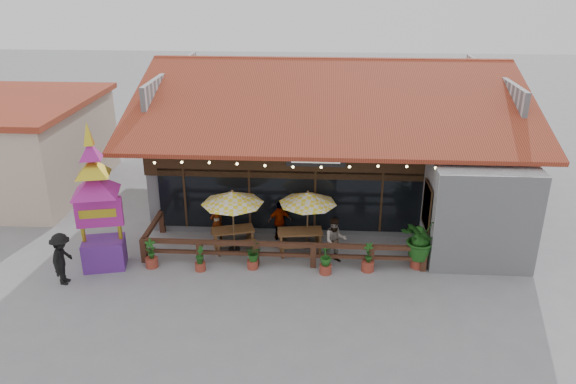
# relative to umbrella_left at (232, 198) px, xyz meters

# --- Properties ---
(ground) EXTENTS (100.00, 100.00, 0.00)m
(ground) POSITION_rel_umbrella_left_xyz_m (3.44, -0.57, -2.10)
(ground) COLOR gray
(ground) RESTS_ON ground
(restaurant_building) EXTENTS (15.50, 14.73, 6.09)m
(restaurant_building) POSITION_rel_umbrella_left_xyz_m (3.70, 6.04, 0.10)
(restaurant_building) COLOR #BCBCC2
(restaurant_building) RESTS_ON ground
(patio_railing) EXTENTS (10.00, 2.60, 0.92)m
(patio_railing) POSITION_rel_umbrella_left_xyz_m (1.19, -0.84, -1.49)
(patio_railing) COLOR #4E2A1C
(patio_railing) RESTS_ON ground
(neighbor_building) EXTENTS (8.40, 8.40, 4.22)m
(neighbor_building) POSITION_rel_umbrella_left_xyz_m (-11.56, 5.43, 0.03)
(neighbor_building) COLOR beige
(neighbor_building) RESTS_ON ground
(umbrella_left) EXTENTS (2.64, 2.64, 2.41)m
(umbrella_left) POSITION_rel_umbrella_left_xyz_m (0.00, 0.00, 0.00)
(umbrella_left) COLOR brown
(umbrella_left) RESTS_ON ground
(umbrella_right) EXTENTS (2.43, 2.43, 2.28)m
(umbrella_right) POSITION_rel_umbrella_left_xyz_m (2.69, 0.41, -0.11)
(umbrella_right) COLOR brown
(umbrella_right) RESTS_ON ground
(picnic_table_left) EXTENTS (1.86, 1.73, 0.74)m
(picnic_table_left) POSITION_rel_umbrella_left_xyz_m (-0.07, 0.24, -1.60)
(picnic_table_left) COLOR brown
(picnic_table_left) RESTS_ON ground
(picnic_table_right) EXTENTS (1.80, 1.61, 0.79)m
(picnic_table_right) POSITION_rel_umbrella_left_xyz_m (2.43, 0.17, -1.57)
(picnic_table_right) COLOR brown
(picnic_table_right) RESTS_ON ground
(thai_sign_tower) EXTENTS (2.49, 2.49, 5.63)m
(thai_sign_tower) POSITION_rel_umbrella_left_xyz_m (-4.33, -1.47, 0.87)
(thai_sign_tower) COLOR #582382
(thai_sign_tower) RESTS_ON ground
(tropical_plant) EXTENTS (1.76, 1.81, 1.91)m
(tropical_plant) POSITION_rel_umbrella_left_xyz_m (6.59, -0.84, -1.01)
(tropical_plant) COLOR maroon
(tropical_plant) RESTS_ON ground
(diner_a) EXTENTS (0.64, 0.62, 1.47)m
(diner_a) POSITION_rel_umbrella_left_xyz_m (-0.78, 0.79, -1.36)
(diner_a) COLOR #332110
(diner_a) RESTS_ON ground
(diner_b) EXTENTS (0.94, 0.79, 1.70)m
(diner_b) POSITION_rel_umbrella_left_xyz_m (3.69, -0.66, -1.25)
(diner_b) COLOR #332110
(diner_b) RESTS_ON ground
(diner_c) EXTENTS (0.96, 0.55, 1.54)m
(diner_c) POSITION_rel_umbrella_left_xyz_m (1.62, 0.98, -1.33)
(diner_c) COLOR #332110
(diner_c) RESTS_ON ground
(pedestrian) EXTENTS (0.72, 1.20, 1.81)m
(pedestrian) POSITION_rel_umbrella_left_xyz_m (-5.26, -2.63, -1.20)
(pedestrian) COLOR black
(pedestrian) RESTS_ON ground
(planter_a) EXTENTS (0.44, 0.43, 1.06)m
(planter_a) POSITION_rel_umbrella_left_xyz_m (-2.70, -1.42, -1.65)
(planter_a) COLOR maroon
(planter_a) RESTS_ON ground
(planter_b) EXTENTS (0.37, 0.38, 0.90)m
(planter_b) POSITION_rel_umbrella_left_xyz_m (-0.95, -1.55, -1.70)
(planter_b) COLOR maroon
(planter_b) RESTS_ON ground
(planter_c) EXTENTS (0.74, 0.75, 0.94)m
(planter_c) POSITION_rel_umbrella_left_xyz_m (0.84, -1.29, -1.57)
(planter_c) COLOR maroon
(planter_c) RESTS_ON ground
(planter_d) EXTENTS (0.47, 0.47, 1.02)m
(planter_d) POSITION_rel_umbrella_left_xyz_m (3.37, -1.49, -1.61)
(planter_d) COLOR maroon
(planter_d) RESTS_ON ground
(planter_e) EXTENTS (0.44, 0.46, 1.08)m
(planter_e) POSITION_rel_umbrella_left_xyz_m (4.83, -1.21, -1.65)
(planter_e) COLOR maroon
(planter_e) RESTS_ON ground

